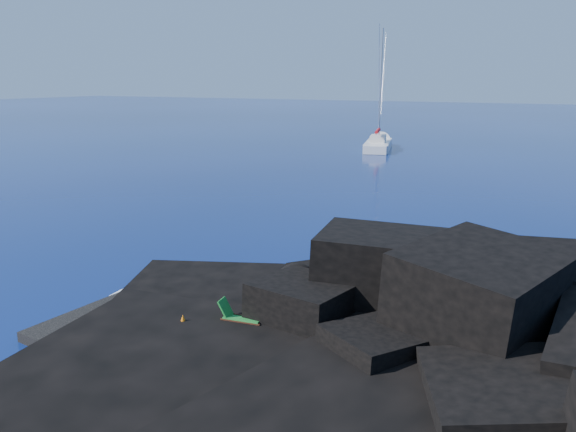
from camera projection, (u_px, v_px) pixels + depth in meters
name	position (u px, v px, depth m)	size (l,w,h in m)	color
ground	(68.00, 319.00, 20.22)	(400.00, 400.00, 0.00)	#03103A
headland	(452.00, 363.00, 17.09)	(24.00, 24.00, 3.60)	black
beach	(177.00, 339.00, 18.67)	(8.50, 6.00, 0.70)	black
surf_foam	(257.00, 296.00, 22.34)	(10.00, 8.00, 0.06)	white
sailboat	(378.00, 149.00, 68.76)	(2.87, 13.69, 14.35)	silver
deck_chair	(243.00, 314.00, 18.64)	(1.45, 0.63, 1.00)	#1C7E2D
towel	(149.00, 348.00, 17.28)	(1.87, 0.89, 0.05)	white
sunbather	(148.00, 344.00, 17.24)	(1.71, 0.42, 0.23)	tan
marker_cone	(183.00, 322.00, 18.61)	(0.33, 0.33, 0.50)	orange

